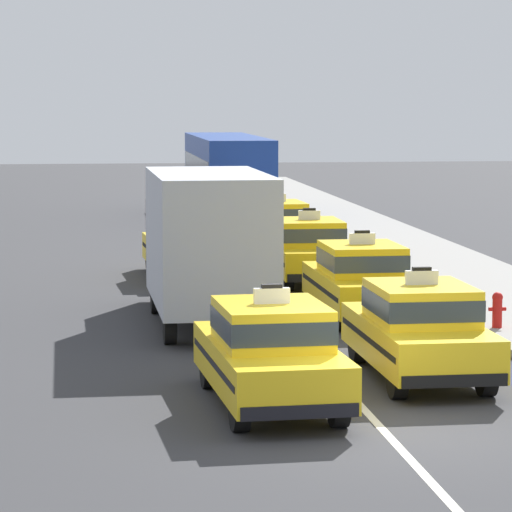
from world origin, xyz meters
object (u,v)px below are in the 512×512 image
object	(u,v)px
box_truck_left_second	(205,241)
fire_hydrant	(497,308)
bus_right_sixth	(227,171)
taxi_left_nearest	(270,352)
taxi_right_nearest	(419,329)
taxi_right_third	(309,249)
taxi_left_third	(185,245)
sedan_right_fifth	(255,214)
taxi_right_fourth	(276,227)
taxi_right_second	(361,279)

from	to	relation	value
box_truck_left_second	fire_hydrant	xyz separation A→B (m)	(5.76, -2.18, -1.23)
bus_right_sixth	taxi_left_nearest	bearing A→B (deg)	-95.07
taxi_right_nearest	taxi_right_third	world-z (taller)	same
taxi_left_third	bus_right_sixth	size ratio (longest dim) A/B	0.41
box_truck_left_second	fire_hydrant	size ratio (longest dim) A/B	9.56
box_truck_left_second	fire_hydrant	bearing A→B (deg)	-20.70
taxi_left_nearest	sedan_right_fifth	distance (m)	25.80
box_truck_left_second	taxi_right_nearest	distance (m)	7.11
bus_right_sixth	box_truck_left_second	bearing A→B (deg)	-97.21
box_truck_left_second	taxi_right_fourth	world-z (taller)	box_truck_left_second
sedan_right_fifth	box_truck_left_second	bearing A→B (deg)	-100.76
taxi_right_third	sedan_right_fifth	size ratio (longest dim) A/B	1.06
taxi_right_second	bus_right_sixth	world-z (taller)	bus_right_sixth
taxi_right_second	taxi_left_third	bearing A→B (deg)	113.68
taxi_left_nearest	taxi_right_nearest	size ratio (longest dim) A/B	1.01
sedan_right_fifth	fire_hydrant	xyz separation A→B (m)	(2.44, -19.64, -0.30)
taxi_right_second	taxi_right_fourth	size ratio (longest dim) A/B	0.99
taxi_left_nearest	taxi_right_second	xyz separation A→B (m)	(3.14, 8.26, 0.00)
taxi_left_nearest	taxi_left_third	distance (m)	15.69
taxi_right_fourth	bus_right_sixth	bearing A→B (deg)	89.93
sedan_right_fifth	bus_right_sixth	distance (m)	8.61
taxi_left_third	taxi_right_nearest	world-z (taller)	same
taxi_left_nearest	fire_hydrant	world-z (taller)	taxi_left_nearest
taxi_right_nearest	taxi_right_fourth	size ratio (longest dim) A/B	0.99
taxi_left_third	bus_right_sixth	bearing A→B (deg)	80.33
taxi_left_third	fire_hydrant	size ratio (longest dim) A/B	6.37
taxi_right_third	taxi_left_third	bearing A→B (deg)	155.30
bus_right_sixth	taxi_right_fourth	bearing A→B (deg)	-90.07
taxi_right_third	fire_hydrant	distance (m)	8.66
taxi_right_fourth	fire_hydrant	distance (m)	14.62
taxi_right_nearest	bus_right_sixth	xyz separation A→B (m)	(0.19, 32.35, 0.94)
taxi_right_nearest	bus_right_sixth	world-z (taller)	bus_right_sixth
fire_hydrant	sedan_right_fifth	bearing A→B (deg)	97.09
taxi_right_nearest	taxi_right_second	xyz separation A→B (m)	(0.30, 6.45, 0.00)
taxi_right_fourth	fire_hydrant	world-z (taller)	taxi_right_fourth
taxi_right_second	fire_hydrant	world-z (taller)	taxi_right_second
taxi_right_second	bus_right_sixth	distance (m)	25.92
fire_hydrant	taxi_right_third	bearing A→B (deg)	106.85
box_truck_left_second	sedan_right_fifth	size ratio (longest dim) A/B	1.61
taxi_left_nearest	taxi_right_nearest	bearing A→B (deg)	32.64
sedan_right_fifth	taxi_right_nearest	bearing A→B (deg)	-90.54
box_truck_left_second	taxi_left_third	xyz separation A→B (m)	(0.14, 7.54, -0.90)
taxi_right_third	taxi_right_fourth	world-z (taller)	same
bus_right_sixth	taxi_right_third	bearing A→B (deg)	-90.10
taxi_left_nearest	taxi_right_nearest	xyz separation A→B (m)	(2.84, 1.82, 0.00)
taxi_left_nearest	taxi_right_third	size ratio (longest dim) A/B	1.01
box_truck_left_second	bus_right_sixth	distance (m)	26.23
taxi_left_third	fire_hydrant	xyz separation A→B (m)	(5.62, -9.72, -0.33)
taxi_left_third	taxi_right_fourth	xyz separation A→B (m)	(3.13, 4.68, 0.00)
taxi_left_nearest	box_truck_left_second	xyz separation A→B (m)	(-0.26, 8.15, 0.90)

